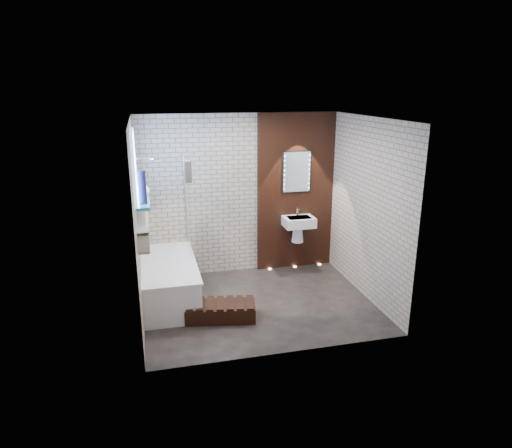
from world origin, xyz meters
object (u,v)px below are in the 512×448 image
object	(u,v)px
walnut_step	(221,311)
bath_screen	(188,206)
led_mirror	(297,172)
bathtub	(169,281)
washbasin	(299,225)

from	to	relation	value
walnut_step	bath_screen	bearing A→B (deg)	102.78
led_mirror	bathtub	bearing A→B (deg)	-160.22
bathtub	washbasin	xyz separation A→B (m)	(2.17, 0.62, 0.50)
washbasin	led_mirror	world-z (taller)	led_mirror
bath_screen	led_mirror	world-z (taller)	led_mirror
bath_screen	washbasin	bearing A→B (deg)	5.78
bathtub	washbasin	distance (m)	2.32
walnut_step	bathtub	bearing A→B (deg)	129.80
washbasin	walnut_step	size ratio (longest dim) A/B	0.63
bath_screen	bathtub	bearing A→B (deg)	-128.90
bathtub	led_mirror	size ratio (longest dim) A/B	2.49
bath_screen	led_mirror	xyz separation A→B (m)	(1.82, 0.34, 0.37)
bathtub	led_mirror	world-z (taller)	led_mirror
led_mirror	walnut_step	xyz separation A→B (m)	(-1.55, -1.53, -1.55)
bathtub	walnut_step	distance (m)	0.99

